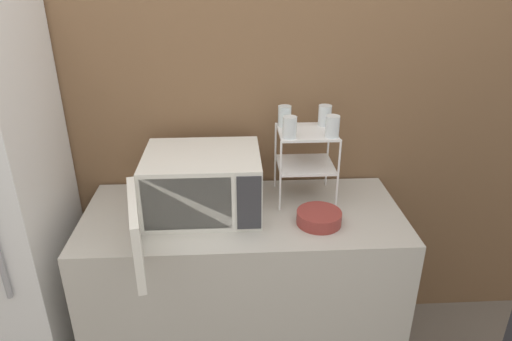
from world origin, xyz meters
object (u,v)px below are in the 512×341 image
object	(u,v)px
glass_front_left	(290,127)
bowl	(319,218)
glass_back_left	(285,116)
glass_back_right	(325,115)
glass_front_right	(332,126)
dish_rack	(306,150)
microwave	(200,184)

from	to	relation	value
glass_front_left	bowl	distance (m)	0.42
glass_back_left	bowl	size ratio (longest dim) A/B	0.49
glass_back_right	glass_front_right	world-z (taller)	same
dish_rack	glass_back_left	xyz separation A→B (m)	(-0.10, 0.08, 0.15)
dish_rack	bowl	distance (m)	0.34
glass_back_right	microwave	bearing A→B (deg)	-161.54
dish_rack	glass_back_right	world-z (taller)	glass_back_right
glass_front_left	glass_back_left	xyz separation A→B (m)	(-0.00, 0.16, 0.00)
glass_front_right	bowl	size ratio (longest dim) A/B	0.49
microwave	bowl	world-z (taller)	microwave
glass_back_left	dish_rack	bearing A→B (deg)	-39.61
glass_back_right	glass_back_left	bearing A→B (deg)	179.65
dish_rack	glass_front_left	bearing A→B (deg)	-138.69
microwave	bowl	bearing A→B (deg)	-14.42
dish_rack	bowl	xyz separation A→B (m)	(0.03, -0.26, -0.22)
glass_back_right	glass_front_right	distance (m)	0.16
microwave	glass_back_left	distance (m)	0.52
dish_rack	bowl	size ratio (longest dim) A/B	1.74
glass_front_right	dish_rack	bearing A→B (deg)	141.31
glass_back_right	glass_front_left	bearing A→B (deg)	-139.67
microwave	glass_back_left	size ratio (longest dim) A/B	8.47
bowl	glass_back_right	bearing A→B (deg)	78.53
glass_front_right	glass_back_left	world-z (taller)	same
dish_rack	glass_front_right	size ratio (longest dim) A/B	3.58
dish_rack	glass_back_left	bearing A→B (deg)	140.39
bowl	glass_back_left	bearing A→B (deg)	110.47
glass_front_right	glass_back_right	bearing A→B (deg)	91.28
glass_back_left	glass_front_left	bearing A→B (deg)	-88.42
microwave	glass_back_right	size ratio (longest dim) A/B	8.47
glass_front_right	glass_front_left	bearing A→B (deg)	-179.62
glass_front_left	glass_back_left	size ratio (longest dim) A/B	1.00
glass_front_left	glass_front_right	xyz separation A→B (m)	(0.19, 0.00, 0.00)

